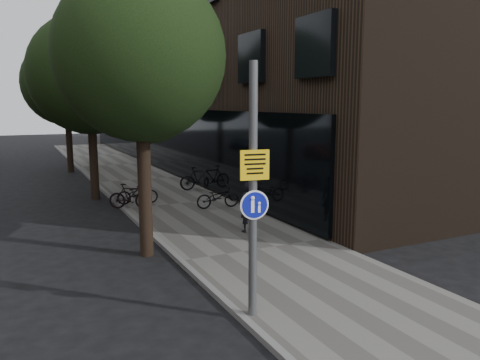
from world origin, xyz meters
TOP-DOWN VIEW (x-y plane):
  - ground at (0.00, 0.00)m, footprint 120.00×120.00m
  - sidewalk at (0.25, 10.00)m, footprint 4.50×60.00m
  - curb_edge at (-2.00, 10.00)m, footprint 0.15×60.00m
  - building_right_dark_brick at (8.50, 22.00)m, footprint 12.00×40.00m
  - street_tree_near at (-2.53, 4.64)m, footprint 4.40×4.40m
  - street_tree_mid at (-2.53, 13.14)m, footprint 5.00×5.00m
  - street_tree_far at (-2.53, 22.14)m, footprint 5.00×5.00m
  - signpost at (-1.80, -0.19)m, footprint 0.54×0.16m
  - pedestrian at (0.75, 5.04)m, footprint 0.67×0.55m
  - parked_bike_facade_near at (1.26, 8.55)m, footprint 1.72×0.74m
  - parked_bike_facade_far at (2.00, 12.43)m, footprint 1.87×0.74m
  - parked_bike_curb_near at (-1.33, 10.65)m, footprint 1.67×0.80m
  - parked_bike_curb_far at (-1.80, 9.88)m, footprint 1.65×1.15m

SIDE VIEW (x-z plane):
  - ground at x=0.00m, z-range 0.00..0.00m
  - sidewalk at x=0.25m, z-range 0.00..0.12m
  - curb_edge at x=-2.00m, z-range 0.00..0.13m
  - parked_bike_curb_near at x=-1.33m, z-range 0.12..0.96m
  - parked_bike_facade_near at x=1.26m, z-range 0.12..1.00m
  - parked_bike_curb_far at x=-1.80m, z-range 0.12..1.09m
  - parked_bike_facade_far at x=2.00m, z-range 0.12..1.21m
  - pedestrian at x=0.75m, z-range 0.12..1.71m
  - signpost at x=-1.80m, z-range 0.14..4.87m
  - street_tree_near at x=-2.53m, z-range 1.36..8.86m
  - street_tree_mid at x=-2.53m, z-range 1.21..9.01m
  - street_tree_far at x=-2.53m, z-range 1.21..9.01m
  - building_right_dark_brick at x=8.50m, z-range 0.00..18.00m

